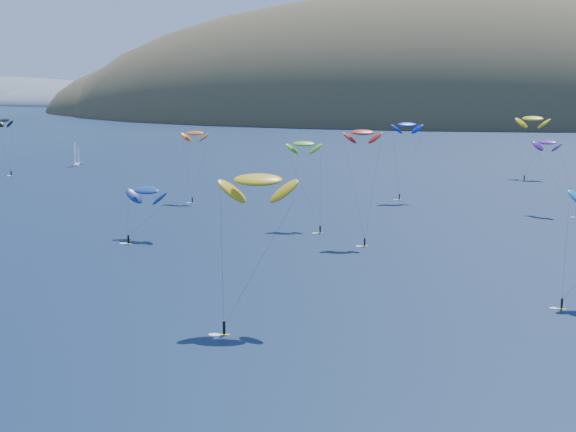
% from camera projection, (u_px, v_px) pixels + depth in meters
% --- Properties ---
extents(island, '(730.00, 300.00, 210.00)m').
position_uv_depth(island, '(460.00, 130.00, 614.87)').
color(island, '#3D3526').
rests_on(island, ground).
extents(headland, '(460.00, 250.00, 60.00)m').
position_uv_depth(headland, '(9.00, 104.00, 885.19)').
color(headland, slate).
rests_on(headland, ground).
extents(sailboat, '(8.46, 7.46, 10.11)m').
position_uv_depth(sailboat, '(77.00, 163.00, 305.59)').
color(sailboat, silver).
rests_on(sailboat, ground).
extents(kitesurfer_1, '(7.94, 8.21, 21.03)m').
position_uv_depth(kitesurfer_1, '(195.00, 133.00, 224.07)').
color(kitesurfer_1, yellow).
rests_on(kitesurfer_1, ground).
extents(kitesurfer_2, '(11.81, 13.06, 23.96)m').
position_uv_depth(kitesurfer_2, '(258.00, 180.00, 117.02)').
color(kitesurfer_2, yellow).
rests_on(kitesurfer_2, ground).
extents(kitesurfer_3, '(10.40, 12.25, 21.58)m').
position_uv_depth(kitesurfer_3, '(304.00, 144.00, 187.97)').
color(kitesurfer_3, yellow).
rests_on(kitesurfer_3, ground).
extents(kitesurfer_4, '(9.24, 6.30, 23.47)m').
position_uv_depth(kitesurfer_4, '(407.00, 125.00, 225.53)').
color(kitesurfer_4, yellow).
rests_on(kitesurfer_4, ground).
extents(kitesurfer_6, '(11.70, 12.87, 20.11)m').
position_uv_depth(kitesurfer_6, '(548.00, 142.00, 206.33)').
color(kitesurfer_6, yellow).
rests_on(kitesurfer_6, ground).
extents(kitesurfer_9, '(8.27, 9.71, 25.54)m').
position_uv_depth(kitesurfer_9, '(363.00, 133.00, 170.88)').
color(kitesurfer_9, yellow).
rests_on(kitesurfer_9, ground).
extents(kitesurfer_10, '(10.88, 12.05, 13.22)m').
position_uv_depth(kitesurfer_10, '(147.00, 190.00, 175.79)').
color(kitesurfer_10, yellow).
rests_on(kitesurfer_10, ground).
extents(kitesurfer_11, '(11.99, 16.44, 22.93)m').
position_uv_depth(kitesurfer_11, '(533.00, 119.00, 271.52)').
color(kitesurfer_11, yellow).
rests_on(kitesurfer_11, ground).
extents(kitesurfer_12, '(8.85, 8.02, 21.15)m').
position_uv_depth(kitesurfer_12, '(5.00, 120.00, 277.22)').
color(kitesurfer_12, yellow).
rests_on(kitesurfer_12, ground).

